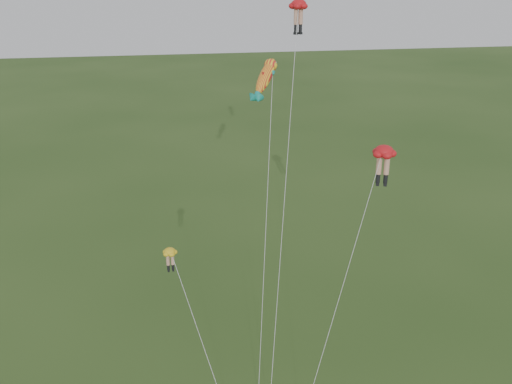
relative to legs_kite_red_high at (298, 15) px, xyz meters
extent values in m
ellipsoid|color=red|center=(0.09, 0.26, 0.68)|extent=(1.79, 1.79, 0.67)
cylinder|color=tan|center=(-0.09, 0.17, -0.11)|extent=(0.30, 0.30, 1.02)
cylinder|color=black|center=(-0.09, 0.17, -0.87)|extent=(0.23, 0.23, 0.51)
cube|color=black|center=(-0.09, 0.17, -1.20)|extent=(0.28, 0.34, 0.15)
cylinder|color=tan|center=(0.27, 0.35, -0.11)|extent=(0.30, 0.30, 1.02)
cylinder|color=black|center=(0.27, 0.35, -0.87)|extent=(0.23, 0.23, 0.51)
cube|color=black|center=(0.27, 0.35, -1.20)|extent=(0.28, 0.34, 0.15)
cylinder|color=silver|center=(-1.94, -5.66, -10.64)|extent=(4.09, 11.89, 23.30)
ellipsoid|color=red|center=(4.06, -6.68, -7.57)|extent=(1.93, 1.93, 0.77)
cylinder|color=tan|center=(3.83, -6.61, -8.48)|extent=(0.34, 0.34, 1.18)
cylinder|color=black|center=(3.83, -6.61, -9.37)|extent=(0.27, 0.27, 0.59)
cube|color=black|center=(3.83, -6.61, -9.75)|extent=(0.29, 0.39, 0.17)
cylinder|color=tan|center=(4.28, -6.75, -8.48)|extent=(0.34, 0.34, 1.18)
cylinder|color=black|center=(4.28, -6.75, -9.37)|extent=(0.27, 0.27, 0.59)
cube|color=black|center=(4.28, -6.75, -9.75)|extent=(0.29, 0.39, 0.17)
cylinder|color=silver|center=(0.89, -9.83, -14.74)|extent=(6.38, 6.34, 15.10)
ellipsoid|color=gold|center=(-9.37, -7.00, -13.19)|extent=(1.00, 1.00, 0.47)
cylinder|color=tan|center=(-9.52, -7.01, -13.74)|extent=(0.21, 0.21, 0.72)
cylinder|color=black|center=(-9.52, -7.01, -14.28)|extent=(0.16, 0.16, 0.36)
cube|color=black|center=(-9.52, -7.01, -14.51)|extent=(0.13, 0.22, 0.10)
cylinder|color=tan|center=(-9.23, -6.99, -13.74)|extent=(0.21, 0.21, 0.72)
cylinder|color=black|center=(-9.23, -6.99, -14.28)|extent=(0.16, 0.16, 0.36)
cube|color=black|center=(-9.23, -6.99, -14.51)|extent=(0.13, 0.22, 0.10)
cylinder|color=silver|center=(-7.81, -10.40, -17.62)|extent=(3.16, 6.85, 9.34)
ellipsoid|color=yellow|center=(-2.54, -2.04, -3.59)|extent=(2.44, 2.91, 2.57)
sphere|color=yellow|center=(-2.54, -2.04, -3.59)|extent=(1.47, 1.55, 1.26)
cone|color=#15897E|center=(-2.54, -2.04, -3.59)|extent=(1.25, 1.36, 1.22)
cone|color=#15897E|center=(-2.54, -2.04, -3.59)|extent=(1.25, 1.36, 1.22)
cone|color=#15897E|center=(-2.54, -2.04, -3.59)|extent=(0.71, 0.76, 0.68)
cone|color=#15897E|center=(-2.54, -2.04, -3.59)|extent=(0.71, 0.76, 0.68)
cone|color=red|center=(-2.54, -2.04, -3.59)|extent=(0.74, 0.79, 0.66)
cylinder|color=silver|center=(-3.45, -6.02, -12.94)|extent=(1.86, 8.01, 18.71)
camera|label=1|loc=(-9.33, -38.43, 3.15)|focal=40.00mm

